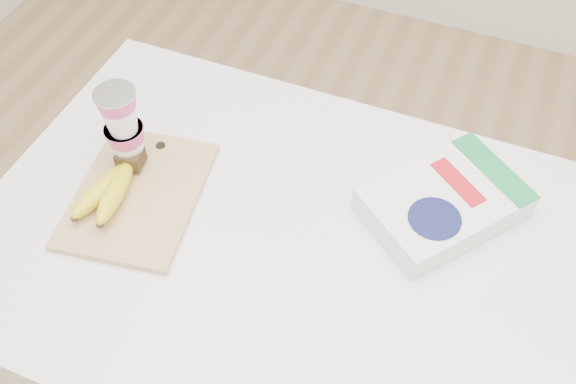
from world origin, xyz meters
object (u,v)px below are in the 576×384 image
(cereal_box, at_px, (443,203))
(table, at_px, (295,351))
(yogurt_stack, at_px, (123,126))
(cutting_board, at_px, (138,195))
(bananas, at_px, (112,186))

(cereal_box, bearing_deg, table, -106.16)
(yogurt_stack, bearing_deg, cutting_board, -52.77)
(cutting_board, distance_m, cereal_box, 0.58)
(cutting_board, height_order, cereal_box, cereal_box)
(bananas, distance_m, cereal_box, 0.62)
(table, xyz_separation_m, cutting_board, (-0.32, -0.02, 0.46))
(yogurt_stack, bearing_deg, table, -7.69)
(table, relative_size, bananas, 6.09)
(bananas, bearing_deg, table, 5.45)
(yogurt_stack, distance_m, cereal_box, 0.61)
(bananas, relative_size, cereal_box, 0.58)
(table, distance_m, bananas, 0.61)
(table, xyz_separation_m, bananas, (-0.36, -0.03, 0.49))
(cutting_board, distance_m, yogurt_stack, 0.13)
(cutting_board, bearing_deg, cereal_box, 9.59)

